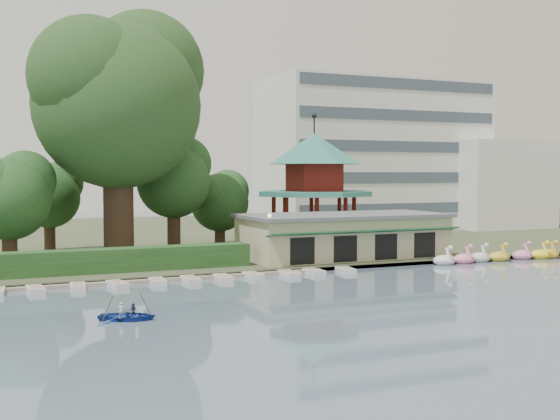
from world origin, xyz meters
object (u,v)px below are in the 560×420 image
big_tree (119,93)px  rowboat_with_passengers (127,312)px  boathouse (343,235)px  pavilion (314,178)px  dock (106,283)px

big_tree → rowboat_with_passengers: bearing=-100.0°
boathouse → big_tree: size_ratio=0.83×
boathouse → pavilion: bearing=78.7°
boathouse → big_tree: bearing=161.6°
big_tree → rowboat_with_passengers: big_tree is taller
dock → rowboat_with_passengers: rowboat_with_passengers is taller
big_tree → rowboat_with_passengers: (-4.24, -23.97, -14.49)m
dock → pavilion: (24.00, 14.80, 7.36)m
boathouse → big_tree: big_tree is taller
big_tree → rowboat_with_passengers: size_ratio=4.28×
dock → rowboat_with_passengers: size_ratio=6.53×
pavilion → big_tree: (-20.80, -3.77, 7.45)m
pavilion → big_tree: bearing=-169.7°
pavilion → big_tree: big_tree is taller
rowboat_with_passengers → big_tree: bearing=80.0°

